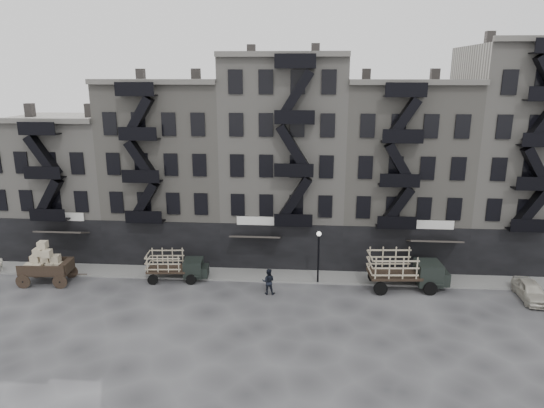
# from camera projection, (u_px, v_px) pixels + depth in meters

# --- Properties ---
(ground) EXTENTS (140.00, 140.00, 0.00)m
(ground) POSITION_uv_depth(u_px,v_px,m) (277.00, 297.00, 35.41)
(ground) COLOR #38383A
(ground) RESTS_ON ground
(sidewalk) EXTENTS (55.00, 2.50, 0.15)m
(sidewalk) POSITION_uv_depth(u_px,v_px,m) (280.00, 276.00, 39.00)
(sidewalk) COLOR slate
(sidewalk) RESTS_ON ground
(building_west) EXTENTS (10.00, 11.35, 13.20)m
(building_west) POSITION_uv_depth(u_px,v_px,m) (68.00, 183.00, 44.71)
(building_west) COLOR gray
(building_west) RESTS_ON ground
(building_midwest) EXTENTS (10.00, 11.35, 16.20)m
(building_midwest) POSITION_uv_depth(u_px,v_px,m) (174.00, 169.00, 43.59)
(building_midwest) COLOR gray
(building_midwest) RESTS_ON ground
(building_center) EXTENTS (10.00, 11.35, 18.20)m
(building_center) POSITION_uv_depth(u_px,v_px,m) (285.00, 159.00, 42.61)
(building_center) COLOR gray
(building_center) RESTS_ON ground
(building_mideast) EXTENTS (10.00, 11.35, 16.20)m
(building_mideast) POSITION_uv_depth(u_px,v_px,m) (399.00, 172.00, 42.16)
(building_mideast) COLOR gray
(building_mideast) RESTS_ON ground
(building_east) EXTENTS (10.00, 11.35, 19.20)m
(building_east) POSITION_uv_depth(u_px,v_px,m) (520.00, 156.00, 41.05)
(building_east) COLOR gray
(building_east) RESTS_ON ground
(lamp_post) EXTENTS (0.36, 0.36, 4.28)m
(lamp_post) POSITION_uv_depth(u_px,v_px,m) (319.00, 250.00, 36.96)
(lamp_post) COLOR black
(lamp_post) RESTS_ON ground
(wagon) EXTENTS (4.05, 2.35, 3.32)m
(wagon) POSITION_uv_depth(u_px,v_px,m) (44.00, 260.00, 37.34)
(wagon) COLOR black
(wagon) RESTS_ON ground
(stake_truck_west) EXTENTS (4.84, 2.28, 2.36)m
(stake_truck_west) POSITION_uv_depth(u_px,v_px,m) (176.00, 264.00, 38.06)
(stake_truck_west) COLOR black
(stake_truck_west) RESTS_ON ground
(stake_truck_east) EXTENTS (6.04, 2.81, 2.96)m
(stake_truck_east) POSITION_uv_depth(u_px,v_px,m) (406.00, 268.00, 36.43)
(stake_truck_east) COLOR black
(stake_truck_east) RESTS_ON ground
(car_east) EXTENTS (1.76, 4.07, 1.37)m
(car_east) POSITION_uv_depth(u_px,v_px,m) (531.00, 290.00, 34.96)
(car_east) COLOR #BAB5A7
(car_east) RESTS_ON ground
(pedestrian_mid) EXTENTS (0.99, 0.78, 1.97)m
(pedestrian_mid) POSITION_uv_depth(u_px,v_px,m) (268.00, 281.00, 35.74)
(pedestrian_mid) COLOR black
(pedestrian_mid) RESTS_ON ground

